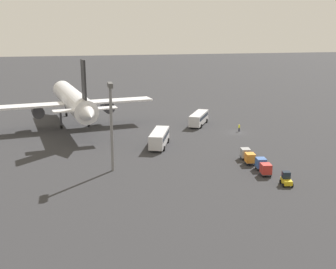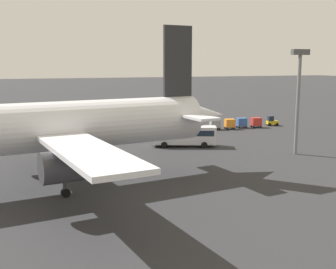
{
  "view_description": "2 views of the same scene",
  "coord_description": "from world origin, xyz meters",
  "px_view_note": "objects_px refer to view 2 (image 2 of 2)",
  "views": [
    {
      "loc": [
        -90.12,
        37.99,
        23.94
      ],
      "look_at": [
        -10.93,
        19.23,
        3.33
      ],
      "focal_mm": 45.0,
      "sensor_mm": 36.0,
      "label": 1
    },
    {
      "loc": [
        17.95,
        81.99,
        13.3
      ],
      "look_at": [
        -4.15,
        21.73,
        2.36
      ],
      "focal_mm": 45.0,
      "sensor_mm": 36.0,
      "label": 2
    }
  ],
  "objects_px": {
    "baggage_tug": "(272,121)",
    "cargo_cart_orange": "(230,123)",
    "cargo_cart_blue": "(242,122)",
    "cargo_cart_grey": "(215,124)",
    "shuttle_bus_far": "(184,134)",
    "cargo_cart_red": "(256,122)",
    "shuttle_bus_near": "(64,128)",
    "worker_person": "(105,125)",
    "airplane": "(42,128)"
  },
  "relations": [
    {
      "from": "shuttle_bus_far",
      "to": "worker_person",
      "type": "relative_size",
      "value": 6.06
    },
    {
      "from": "cargo_cart_orange",
      "to": "shuttle_bus_far",
      "type": "bearing_deg",
      "value": 40.83
    },
    {
      "from": "shuttle_bus_far",
      "to": "baggage_tug",
      "type": "height_order",
      "value": "shuttle_bus_far"
    },
    {
      "from": "baggage_tug",
      "to": "shuttle_bus_near",
      "type": "bearing_deg",
      "value": 13.77
    },
    {
      "from": "worker_person",
      "to": "cargo_cart_blue",
      "type": "height_order",
      "value": "cargo_cart_blue"
    },
    {
      "from": "airplane",
      "to": "shuttle_bus_far",
      "type": "xyz_separation_m",
      "value": [
        -22.89,
        -16.9,
        -4.69
      ]
    },
    {
      "from": "shuttle_bus_far",
      "to": "cargo_cart_orange",
      "type": "xyz_separation_m",
      "value": [
        -15.53,
        -13.42,
        -0.75
      ]
    },
    {
      "from": "cargo_cart_red",
      "to": "cargo_cart_blue",
      "type": "xyz_separation_m",
      "value": [
        3.12,
        -0.58,
        0.0
      ]
    },
    {
      "from": "shuttle_bus_far",
      "to": "worker_person",
      "type": "xyz_separation_m",
      "value": [
        8.4,
        -21.31,
        -1.07
      ]
    },
    {
      "from": "cargo_cart_grey",
      "to": "cargo_cart_orange",
      "type": "bearing_deg",
      "value": 172.1
    },
    {
      "from": "shuttle_bus_far",
      "to": "cargo_cart_grey",
      "type": "xyz_separation_m",
      "value": [
        -12.41,
        -13.85,
        -0.75
      ]
    },
    {
      "from": "baggage_tug",
      "to": "worker_person",
      "type": "relative_size",
      "value": 1.51
    },
    {
      "from": "shuttle_bus_near",
      "to": "cargo_cart_blue",
      "type": "height_order",
      "value": "shuttle_bus_near"
    },
    {
      "from": "baggage_tug",
      "to": "cargo_cart_orange",
      "type": "height_order",
      "value": "baggage_tug"
    },
    {
      "from": "worker_person",
      "to": "cargo_cart_orange",
      "type": "height_order",
      "value": "cargo_cart_orange"
    },
    {
      "from": "worker_person",
      "to": "cargo_cart_red",
      "type": "height_order",
      "value": "cargo_cart_red"
    },
    {
      "from": "shuttle_bus_near",
      "to": "baggage_tug",
      "type": "distance_m",
      "value": 43.69
    },
    {
      "from": "cargo_cart_grey",
      "to": "shuttle_bus_near",
      "type": "bearing_deg",
      "value": -0.28
    },
    {
      "from": "airplane",
      "to": "cargo_cart_grey",
      "type": "distance_m",
      "value": 47.13
    },
    {
      "from": "airplane",
      "to": "worker_person",
      "type": "bearing_deg",
      "value": -118.86
    },
    {
      "from": "cargo_cart_blue",
      "to": "cargo_cart_grey",
      "type": "bearing_deg",
      "value": 1.82
    },
    {
      "from": "cargo_cart_red",
      "to": "cargo_cart_orange",
      "type": "xyz_separation_m",
      "value": [
        6.24,
        0.05,
        0.0
      ]
    },
    {
      "from": "worker_person",
      "to": "shuttle_bus_far",
      "type": "bearing_deg",
      "value": 111.53
    },
    {
      "from": "worker_person",
      "to": "cargo_cart_grey",
      "type": "xyz_separation_m",
      "value": [
        -20.81,
        7.46,
        0.32
      ]
    },
    {
      "from": "airplane",
      "to": "worker_person",
      "type": "distance_m",
      "value": 41.26
    },
    {
      "from": "shuttle_bus_near",
      "to": "cargo_cart_orange",
      "type": "xyz_separation_m",
      "value": [
        -32.81,
        0.58,
        -0.66
      ]
    },
    {
      "from": "airplane",
      "to": "cargo_cart_grey",
      "type": "relative_size",
      "value": 20.74
    },
    {
      "from": "cargo_cart_red",
      "to": "cargo_cart_grey",
      "type": "relative_size",
      "value": 1.0
    },
    {
      "from": "shuttle_bus_near",
      "to": "cargo_cart_blue",
      "type": "bearing_deg",
      "value": -149.52
    },
    {
      "from": "airplane",
      "to": "cargo_cart_red",
      "type": "bearing_deg",
      "value": -153.88
    },
    {
      "from": "worker_person",
      "to": "cargo_cart_orange",
      "type": "distance_m",
      "value": 25.2
    },
    {
      "from": "worker_person",
      "to": "cargo_cart_orange",
      "type": "xyz_separation_m",
      "value": [
        -23.93,
        7.89,
        0.32
      ]
    },
    {
      "from": "cargo_cart_red",
      "to": "shuttle_bus_far",
      "type": "bearing_deg",
      "value": 31.75
    },
    {
      "from": "cargo_cart_grey",
      "to": "cargo_cart_red",
      "type": "bearing_deg",
      "value": 177.65
    },
    {
      "from": "shuttle_bus_near",
      "to": "baggage_tug",
      "type": "relative_size",
      "value": 4.0
    },
    {
      "from": "baggage_tug",
      "to": "airplane",
      "type": "bearing_deg",
      "value": 45.51
    },
    {
      "from": "cargo_cart_blue",
      "to": "baggage_tug",
      "type": "bearing_deg",
      "value": -175.17
    },
    {
      "from": "shuttle_bus_near",
      "to": "cargo_cart_grey",
      "type": "relative_size",
      "value": 4.71
    },
    {
      "from": "airplane",
      "to": "shuttle_bus_far",
      "type": "distance_m",
      "value": 28.84
    },
    {
      "from": "baggage_tug",
      "to": "cargo_cart_blue",
      "type": "distance_m",
      "value": 7.78
    },
    {
      "from": "cargo_cart_blue",
      "to": "cargo_cart_orange",
      "type": "height_order",
      "value": "same"
    },
    {
      "from": "shuttle_bus_near",
      "to": "baggage_tug",
      "type": "bearing_deg",
      "value": -148.68
    },
    {
      "from": "airplane",
      "to": "shuttle_bus_near",
      "type": "relative_size",
      "value": 4.4
    },
    {
      "from": "worker_person",
      "to": "airplane",
      "type": "bearing_deg",
      "value": 69.24
    },
    {
      "from": "shuttle_bus_far",
      "to": "cargo_cart_grey",
      "type": "bearing_deg",
      "value": -110.89
    },
    {
      "from": "shuttle_bus_near",
      "to": "cargo_cart_blue",
      "type": "xyz_separation_m",
      "value": [
        -35.92,
        -0.05,
        -0.66
      ]
    },
    {
      "from": "shuttle_bus_far",
      "to": "cargo_cart_red",
      "type": "distance_m",
      "value": 25.6
    },
    {
      "from": "shuttle_bus_far",
      "to": "baggage_tug",
      "type": "bearing_deg",
      "value": -129.91
    },
    {
      "from": "cargo_cart_orange",
      "to": "baggage_tug",
      "type": "bearing_deg",
      "value": -173.25
    },
    {
      "from": "baggage_tug",
      "to": "cargo_cart_red",
      "type": "xyz_separation_m",
      "value": [
        4.63,
        1.24,
        0.25
      ]
    }
  ]
}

